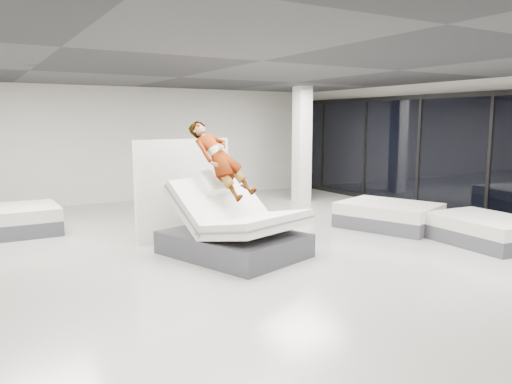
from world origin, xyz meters
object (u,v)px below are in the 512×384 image
Objects in this scene: person at (220,175)px; column at (302,145)px; hero_bed at (235,231)px; flat_bed_right_far at (389,215)px; flat_bed_right_near at (485,230)px; flat_bed_left_far at (5,221)px; remote at (244,187)px; divider_panel at (184,189)px.

column is (4.42, 3.82, 0.26)m from person.
hero_bed reaches higher than flat_bed_right_far.
flat_bed_right_near is 0.96× the size of flat_bed_left_far.
column is at bearing 90.89° from flat_bed_right_near.
remote is at bearing -176.02° from flat_bed_right_far.
flat_bed_right_far is at bearing 4.51° from hero_bed.
person is at bearing 156.84° from flat_bed_right_near.
hero_bed is 6.09m from column.
hero_bed is 0.82× the size of column.
divider_panel is 5.72m from flat_bed_right_near.
person is 0.45m from remote.
person is 5.03m from flat_bed_right_near.
hero_bed reaches higher than flat_bed_right_near.
flat_bed_right_far is at bearing -18.21° from person.
divider_panel is 0.66× the size of column.
divider_panel reaches higher than hero_bed.
remote is 0.07× the size of flat_bed_left_far.
hero_bed reaches higher than flat_bed_left_far.
person is 0.51× the size of column.
column is (-0.09, 5.75, 1.35)m from flat_bed_right_near.
hero_bed is at bearing 159.88° from flat_bed_right_near.
person reaches higher than flat_bed_right_near.
divider_panel is at bearing 144.41° from flat_bed_right_near.
column reaches higher than hero_bed.
divider_panel is 1.09× the size of flat_bed_right_near.
remote is 0.04× the size of column.
hero_bed reaches higher than remote.
flat_bed_right_far is (3.65, 0.25, -0.89)m from remote.
person is at bearing -47.03° from flat_bed_left_far.
remote is 3.77m from flat_bed_right_far.
flat_bed_right_near is (4.62, -3.30, -0.71)m from divider_panel.
divider_panel is 3.71m from flat_bed_left_far.
person reaches higher than flat_bed_right_far.
flat_bed_left_far is at bearing -176.67° from column.
divider_panel is at bearing 161.26° from flat_bed_right_far.
hero_bed is 18.71× the size of remote.
remote is (0.21, 0.05, 0.73)m from hero_bed.
column is (7.57, 0.44, 1.33)m from flat_bed_left_far.
remote is at bearing -87.09° from divider_panel.
column is at bearing 43.76° from hero_bed.
column reaches higher than flat_bed_right_near.
flat_bed_right_far is at bearing -25.46° from flat_bed_left_far.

